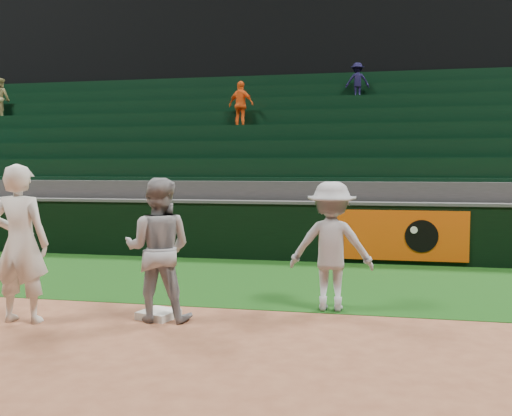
{
  "coord_description": "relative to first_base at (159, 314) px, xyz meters",
  "views": [
    {
      "loc": [
        2.45,
        -6.6,
        1.94
      ],
      "look_at": [
        0.62,
        2.3,
        1.3
      ],
      "focal_mm": 40.0,
      "sensor_mm": 36.0,
      "label": 1
    }
  ],
  "objects": [
    {
      "name": "baserunner",
      "position": [
        0.03,
        -0.07,
        0.86
      ],
      "size": [
        0.94,
        0.77,
        1.82
      ],
      "primitive_type": "imported",
      "rotation": [
        0.0,
        0.0,
        3.24
      ],
      "color": "#91939B",
      "rests_on": "ground"
    },
    {
      "name": "base_coach",
      "position": [
        2.15,
        0.85,
        0.83
      ],
      "size": [
        1.14,
        0.67,
        1.75
      ],
      "primitive_type": "imported",
      "rotation": [
        0.0,
        0.0,
        3.16
      ],
      "color": "#A0A3AD",
      "rests_on": "foul_grass"
    },
    {
      "name": "upper_deck",
      "position": [
        0.25,
        17.2,
        5.95
      ],
      "size": [
        40.0,
        12.0,
        12.0
      ],
      "primitive_type": "cube",
      "color": "black",
      "rests_on": "ground"
    },
    {
      "name": "first_base",
      "position": [
        0.0,
        0.0,
        0.0
      ],
      "size": [
        0.54,
        0.54,
        0.1
      ],
      "primitive_type": "cube",
      "rotation": [
        0.0,
        0.0,
        -0.29
      ],
      "color": "silver",
      "rests_on": "ground"
    },
    {
      "name": "foul_grass",
      "position": [
        0.25,
        2.75,
        -0.04
      ],
      "size": [
        36.0,
        4.2,
        0.01
      ],
      "primitive_type": "cube",
      "color": "#0F360D",
      "rests_on": "ground"
    },
    {
      "name": "first_baseman",
      "position": [
        -1.62,
        -0.52,
        0.95
      ],
      "size": [
        0.75,
        0.52,
        1.99
      ],
      "primitive_type": "imported",
      "rotation": [
        0.0,
        0.0,
        3.2
      ],
      "color": "silver",
      "rests_on": "ground"
    },
    {
      "name": "stadium_seating",
      "position": [
        0.24,
        8.72,
        1.65
      ],
      "size": [
        36.0,
        5.95,
        4.94
      ],
      "color": "#323234",
      "rests_on": "ground"
    },
    {
      "name": "ground",
      "position": [
        0.25,
        -0.25,
        -0.05
      ],
      "size": [
        70.0,
        70.0,
        0.0
      ],
      "primitive_type": "plane",
      "color": "brown",
      "rests_on": "ground"
    },
    {
      "name": "field_wall",
      "position": [
        0.27,
        4.95,
        0.58
      ],
      "size": [
        36.0,
        0.45,
        1.25
      ],
      "color": "black",
      "rests_on": "ground"
    }
  ]
}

